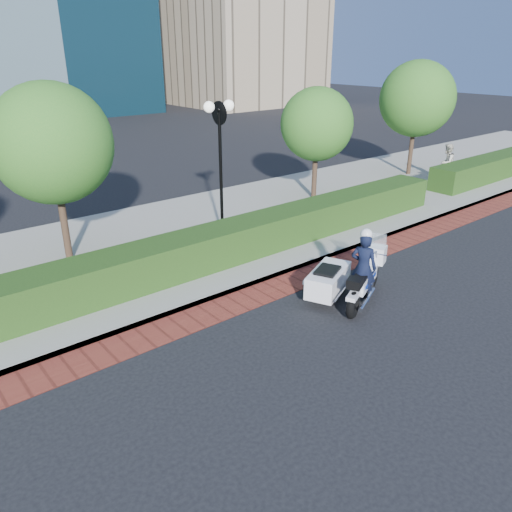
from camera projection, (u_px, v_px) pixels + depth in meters
ground at (317, 310)px, 11.87m from camera, size 120.00×120.00×0.00m
brick_strip at (275, 288)px, 12.94m from camera, size 60.00×1.00×0.01m
sidewalk at (183, 239)px, 16.11m from camera, size 60.00×8.00×0.15m
hedge_main at (227, 243)px, 14.18m from camera, size 18.00×1.20×1.00m
hedge_far at (499, 165)px, 23.57m from camera, size 10.00×1.20×1.00m
lamppost at (220, 149)px, 15.01m from camera, size 1.02×0.70×4.21m
tree_b at (52, 144)px, 13.12m from camera, size 3.20×3.20×4.89m
tree_c at (317, 124)px, 19.13m from camera, size 2.80×2.80×4.30m
tree_d at (417, 99)px, 22.73m from camera, size 3.40×3.40×5.16m
police_motorcycle at (349, 276)px, 12.08m from camera, size 2.51×1.90×1.97m
pedestrian at (447, 163)px, 22.30m from camera, size 0.89×0.73×1.71m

